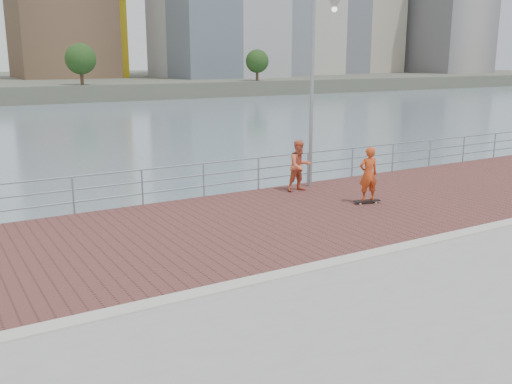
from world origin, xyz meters
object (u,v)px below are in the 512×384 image
street_lamp (321,49)px  bystander (300,166)px  guardrail (174,179)px  skateboarder (368,174)px

street_lamp → bystander: bearing=177.6°
street_lamp → guardrail: bearing=168.7°
street_lamp → skateboarder: size_ratio=3.93×
street_lamp → bystander: (-0.76, 0.03, -3.76)m
guardrail → skateboarder: size_ratio=23.52×
guardrail → street_lamp: street_lamp is taller
guardrail → street_lamp: (4.87, -0.98, 3.95)m
guardrail → bystander: bearing=-12.9°
guardrail → bystander: bystander is taller
street_lamp → bystander: 3.84m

